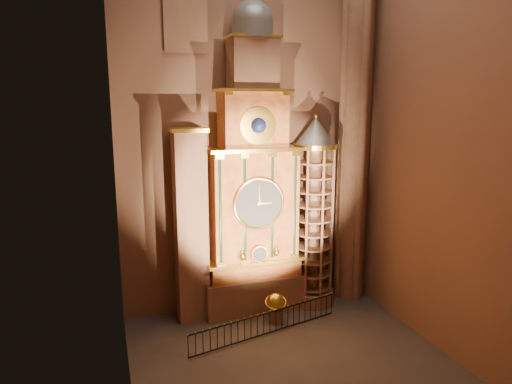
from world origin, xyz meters
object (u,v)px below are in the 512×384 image
object	(u,v)px
iron_railing	(267,323)
stair_turret	(314,214)
astronomical_clock	(253,193)
celestial_globe	(276,305)
portrait_tower	(191,226)

from	to	relation	value
iron_railing	stair_turret	bearing A→B (deg)	36.43
astronomical_clock	iron_railing	world-z (taller)	astronomical_clock
astronomical_clock	celestial_globe	world-z (taller)	astronomical_clock
astronomical_clock	stair_turret	distance (m)	3.78
astronomical_clock	portrait_tower	size ratio (longest dim) A/B	1.64
stair_turret	iron_railing	distance (m)	6.61
iron_railing	celestial_globe	bearing A→B (deg)	50.43
portrait_tower	celestial_globe	xyz separation A→B (m)	(4.01, -1.99, -4.17)
portrait_tower	iron_railing	size ratio (longest dim) A/B	1.24
astronomical_clock	portrait_tower	bearing A→B (deg)	179.71
celestial_globe	iron_railing	size ratio (longest dim) A/B	0.20
stair_turret	celestial_globe	world-z (taller)	stair_turret
portrait_tower	stair_turret	size ratio (longest dim) A/B	0.94
portrait_tower	iron_railing	xyz separation A→B (m)	(3.11, -3.08, -4.52)
stair_turret	celestial_globe	size ratio (longest dim) A/B	6.62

